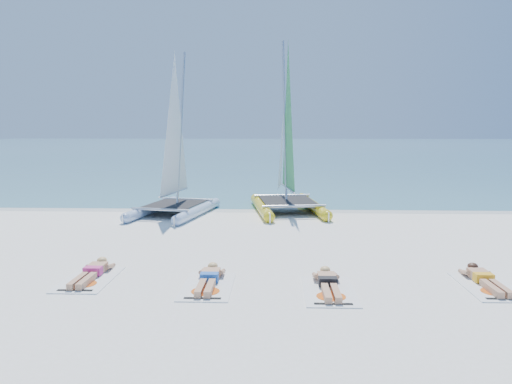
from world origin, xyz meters
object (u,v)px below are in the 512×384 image
sunbather_a (92,272)px  towel_d (488,287)px  catamaran_yellow (286,155)px  sunbather_c (328,283)px  sunbather_b (209,278)px  towel_b (208,286)px  sunbather_d (484,278)px  towel_a (89,279)px  towel_c (329,291)px  catamaran_blue (175,164)px

sunbather_a → towel_d: sunbather_a is taller
catamaran_yellow → sunbather_c: bearing=-94.4°
sunbather_a → sunbather_b: (2.56, -0.36, 0.00)m
towel_b → towel_d: bearing=1.9°
towel_b → sunbather_d: sunbather_d is taller
sunbather_b → towel_d: size_ratio=0.93×
sunbather_d → sunbather_c: bearing=-173.0°
towel_a → towel_c: size_ratio=1.00×
towel_c → towel_d: 3.25m
towel_b → catamaran_blue: bearing=105.5°
catamaran_yellow → towel_b: 9.96m
sunbather_a → towel_d: (8.20, -0.36, -0.11)m
catamaran_blue → sunbather_a: size_ratio=3.59×
sunbather_b → towel_d: (5.64, -0.00, -0.11)m
towel_a → towel_c: same height
sunbather_b → sunbather_a: bearing=172.1°
catamaran_blue → towel_b: (2.32, -8.36, -1.84)m
catamaran_blue → sunbather_c: size_ratio=3.59×
sunbather_a → sunbather_d: (8.20, -0.17, 0.00)m
towel_c → catamaran_yellow: bearing=93.9°
towel_b → sunbather_b: bearing=90.0°
sunbather_d → towel_c: bearing=-169.7°
towel_a → sunbather_b: 2.57m
sunbather_d → towel_b: bearing=-176.1°
catamaran_blue → towel_a: catamaran_blue is taller
catamaran_yellow → sunbather_a: bearing=-123.9°
catamaran_blue → sunbather_c: 9.77m
catamaran_blue → towel_d: size_ratio=3.35×
towel_b → sunbather_c: (2.41, -0.01, 0.11)m
catamaran_blue → towel_c: 9.96m
catamaran_yellow → towel_a: 10.40m
sunbather_c → sunbather_d: same height
towel_b → sunbather_c: sunbather_c is taller
sunbather_a → sunbather_c: same height
towel_a → towel_c: (4.98, -0.56, 0.00)m
catamaran_blue → catamaran_yellow: size_ratio=0.92×
towel_b → towel_c: (2.41, -0.20, 0.00)m
sunbather_a → sunbather_d: same height
catamaran_yellow → sunbather_a: catamaran_yellow is taller
towel_b → sunbather_c: bearing=-0.3°
catamaran_yellow → towel_d: 10.38m
sunbather_a → towel_b: 2.62m
towel_a → sunbather_d: (8.20, 0.03, 0.11)m
towel_a → towel_c: bearing=-6.4°
catamaran_blue → sunbather_b: size_ratio=3.59×
towel_d → towel_c: bearing=-173.0°
sunbather_c → sunbather_d: size_ratio=1.00×
sunbather_c → catamaran_blue: bearing=119.5°
towel_a → towel_b: (2.56, -0.36, 0.00)m
catamaran_yellow → towel_a: catamaran_yellow is taller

